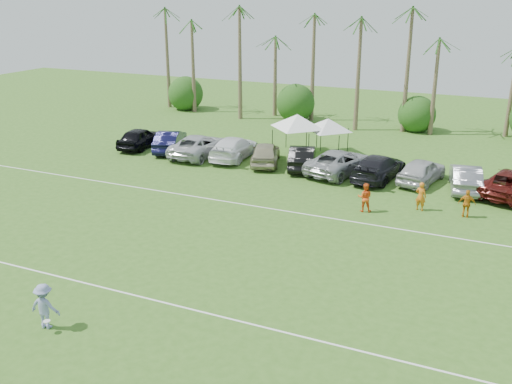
% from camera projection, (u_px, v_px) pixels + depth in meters
% --- Properties ---
extents(ground, '(120.00, 120.00, 0.00)m').
position_uv_depth(ground, '(106.00, 318.00, 22.93)').
color(ground, '#37621D').
rests_on(ground, ground).
extents(field_lines, '(80.00, 12.10, 0.01)m').
position_uv_depth(field_lines, '(203.00, 243.00, 29.81)').
color(field_lines, white).
rests_on(field_lines, ground).
extents(palm_tree_0, '(2.40, 2.40, 8.90)m').
position_uv_depth(palm_tree_0, '(157.00, 39.00, 61.59)').
color(palm_tree_0, brown).
rests_on(palm_tree_0, ground).
extents(palm_tree_1, '(2.40, 2.40, 9.90)m').
position_uv_depth(palm_tree_1, '(197.00, 32.00, 59.38)').
color(palm_tree_1, brown).
rests_on(palm_tree_1, ground).
extents(palm_tree_2, '(2.40, 2.40, 10.90)m').
position_uv_depth(palm_tree_2, '(241.00, 25.00, 57.18)').
color(palm_tree_2, brown).
rests_on(palm_tree_2, ground).
extents(palm_tree_3, '(2.40, 2.40, 11.90)m').
position_uv_depth(palm_tree_3, '(278.00, 17.00, 55.36)').
color(palm_tree_3, brown).
rests_on(palm_tree_3, ground).
extents(palm_tree_4, '(2.40, 2.40, 8.90)m').
position_uv_depth(palm_tree_4, '(316.00, 45.00, 54.69)').
color(palm_tree_4, brown).
rests_on(palm_tree_4, ground).
extents(palm_tree_5, '(2.40, 2.40, 9.90)m').
position_uv_depth(palm_tree_5, '(357.00, 37.00, 52.86)').
color(palm_tree_5, brown).
rests_on(palm_tree_5, ground).
extents(palm_tree_6, '(2.40, 2.40, 10.90)m').
position_uv_depth(palm_tree_6, '(402.00, 29.00, 51.04)').
color(palm_tree_6, brown).
rests_on(palm_tree_6, ground).
extents(palm_tree_7, '(2.40, 2.40, 11.90)m').
position_uv_depth(palm_tree_7, '(449.00, 20.00, 49.22)').
color(palm_tree_7, brown).
rests_on(palm_tree_7, ground).
extents(palm_tree_8, '(2.40, 2.40, 8.90)m').
position_uv_depth(palm_tree_8, '(507.00, 53.00, 48.16)').
color(palm_tree_8, brown).
rests_on(palm_tree_8, ground).
extents(bush_tree_0, '(4.00, 4.00, 4.00)m').
position_uv_depth(bush_tree_0, '(188.00, 92.00, 63.20)').
color(bush_tree_0, brown).
rests_on(bush_tree_0, ground).
extents(bush_tree_1, '(4.00, 4.00, 4.00)m').
position_uv_depth(bush_tree_1, '(298.00, 101.00, 58.21)').
color(bush_tree_1, brown).
rests_on(bush_tree_1, ground).
extents(bush_tree_2, '(4.00, 4.00, 4.00)m').
position_uv_depth(bush_tree_2, '(418.00, 111.00, 53.61)').
color(bush_tree_2, brown).
rests_on(bush_tree_2, ground).
extents(sideline_player_a, '(0.71, 0.54, 1.76)m').
position_uv_depth(sideline_player_a, '(421.00, 196.00, 33.95)').
color(sideline_player_a, orange).
rests_on(sideline_player_a, ground).
extents(sideline_player_b, '(0.98, 0.83, 1.76)m').
position_uv_depth(sideline_player_b, '(365.00, 197.00, 33.78)').
color(sideline_player_b, '#EA561A').
rests_on(sideline_player_b, ground).
extents(sideline_player_c, '(1.01, 0.48, 1.67)m').
position_uv_depth(sideline_player_c, '(467.00, 204.00, 32.90)').
color(sideline_player_c, orange).
rests_on(sideline_player_c, ground).
extents(canopy_tent_left, '(4.64, 4.64, 3.76)m').
position_uv_depth(canopy_tent_left, '(298.00, 114.00, 45.02)').
color(canopy_tent_left, black).
rests_on(canopy_tent_left, ground).
extents(canopy_tent_right, '(4.12, 4.12, 3.34)m').
position_uv_depth(canopy_tent_right, '(328.00, 119.00, 45.25)').
color(canopy_tent_right, black).
rests_on(canopy_tent_right, ground).
extents(frisbee_player, '(1.30, 0.87, 1.87)m').
position_uv_depth(frisbee_player, '(45.00, 306.00, 22.02)').
color(frisbee_player, '#838CB9').
rests_on(frisbee_player, ground).
extents(parked_car_0, '(2.48, 5.19, 1.71)m').
position_uv_depth(parked_car_0, '(140.00, 138.00, 47.57)').
color(parked_car_0, black).
rests_on(parked_car_0, ground).
extents(parked_car_1, '(3.45, 5.50, 1.71)m').
position_uv_depth(parked_car_1, '(170.00, 141.00, 46.60)').
color(parked_car_1, '#0F0F34').
rests_on(parked_car_1, ground).
extents(parked_car_2, '(2.95, 6.20, 1.71)m').
position_uv_depth(parked_car_2, '(199.00, 145.00, 45.22)').
color(parked_car_2, '#B6B7BA').
rests_on(parked_car_2, ground).
extents(parked_car_3, '(2.76, 6.03, 1.71)m').
position_uv_depth(parked_car_3, '(234.00, 148.00, 44.53)').
color(parked_car_3, white).
rests_on(parked_car_3, ground).
extents(parked_car_4, '(3.50, 5.40, 1.71)m').
position_uv_depth(parked_car_4, '(265.00, 153.00, 43.05)').
color(parked_car_4, tan).
rests_on(parked_car_4, ground).
extents(parked_car_5, '(3.20, 5.49, 1.71)m').
position_uv_depth(parked_car_5, '(302.00, 157.00, 42.12)').
color(parked_car_5, black).
rests_on(parked_car_5, ground).
extents(parked_car_6, '(4.23, 6.66, 1.71)m').
position_uv_depth(parked_car_6, '(339.00, 162.00, 40.88)').
color(parked_car_6, '#989A9C').
rests_on(parked_car_6, ground).
extents(parked_car_7, '(3.28, 6.20, 1.71)m').
position_uv_depth(parked_car_7, '(379.00, 167.00, 39.64)').
color(parked_car_7, black).
rests_on(parked_car_7, ground).
extents(parked_car_8, '(3.06, 5.34, 1.71)m').
position_uv_depth(parked_car_8, '(422.00, 171.00, 38.87)').
color(parked_car_8, '#B6B5B6').
rests_on(parked_car_8, ground).
extents(parked_car_9, '(2.56, 5.40, 1.71)m').
position_uv_depth(parked_car_9, '(465.00, 178.00, 37.43)').
color(parked_car_9, slate).
rests_on(parked_car_9, ground).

